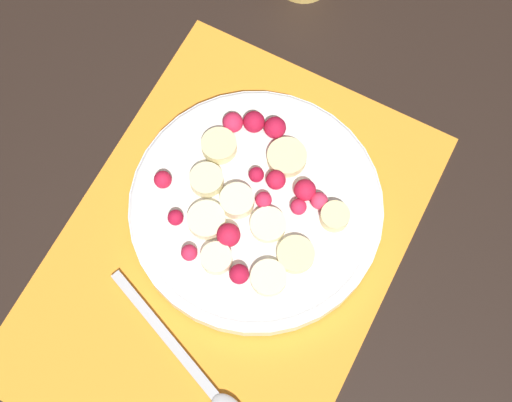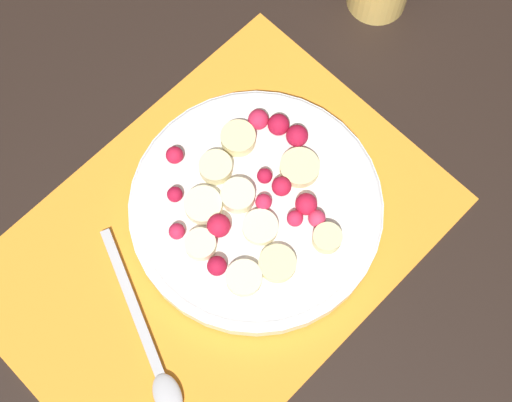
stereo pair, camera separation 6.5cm
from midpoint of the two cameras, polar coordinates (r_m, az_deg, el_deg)
ground_plane at (r=0.67m, az=-5.11°, el=-4.60°), size 3.00×3.00×0.00m
placemat at (r=0.67m, az=-5.13°, el=-4.53°), size 0.42×0.30×0.01m
fruit_bowl at (r=0.66m, az=-2.81°, el=-0.81°), size 0.24×0.24×0.04m
spoon at (r=0.64m, az=-7.31°, el=-14.42°), size 0.08×0.18×0.01m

